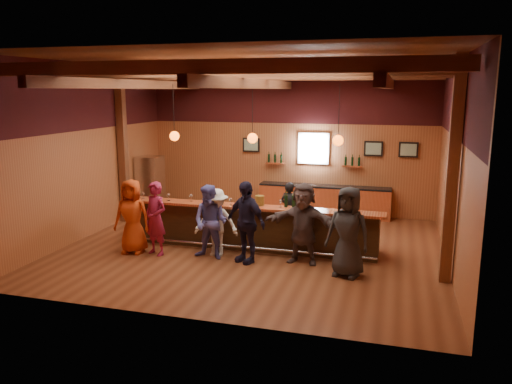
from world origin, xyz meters
TOP-DOWN VIEW (x-y plane):
  - room at (0.00, 0.06)m, footprint 9.04×9.00m
  - bar_counter at (0.02, 0.15)m, footprint 6.30×1.07m
  - back_bar_cabinet at (1.20, 3.72)m, footprint 4.00×0.52m
  - window at (0.80, 3.95)m, footprint 0.95×0.09m
  - framed_pictures at (1.67, 3.94)m, footprint 5.35×0.05m
  - wine_shelves at (0.80, 3.88)m, footprint 3.00×0.18m
  - pendant_lights at (0.00, 0.00)m, footprint 4.24×0.24m
  - stainless_fridge at (-4.10, 2.60)m, footprint 0.70×0.70m
  - customer_orange at (-2.65, -1.08)m, footprint 0.91×0.64m
  - customer_redvest at (-2.05, -1.05)m, footprint 0.74×0.60m
  - customer_denim at (-0.72, -0.97)m, footprint 0.90×0.74m
  - customer_white at (-0.67, -0.74)m, footprint 1.08×0.69m
  - customer_navy at (0.13, -0.97)m, footprint 1.17×0.90m
  - customer_brown at (1.37, -0.70)m, footprint 1.73×0.68m
  - customer_dark at (2.41, -1.22)m, footprint 1.05×0.82m
  - bartender at (0.65, 1.24)m, footprint 0.61×0.49m
  - ice_bucket at (0.20, -0.07)m, footprint 0.21×0.21m
  - bottle_a at (0.84, -0.06)m, footprint 0.08×0.08m
  - bottle_b at (1.01, -0.02)m, footprint 0.08×0.08m
  - glass_a at (-2.85, -0.14)m, footprint 0.07×0.07m
  - glass_b at (-2.12, -0.21)m, footprint 0.08×0.08m
  - glass_c at (-1.55, -0.12)m, footprint 0.08×0.08m
  - glass_d at (-0.95, -0.27)m, footprint 0.08×0.08m
  - glass_e at (-0.48, -0.23)m, footprint 0.08×0.08m
  - glass_f at (0.72, -0.13)m, footprint 0.08×0.08m
  - glass_g at (1.40, -0.21)m, footprint 0.09×0.09m
  - glass_h at (2.21, -0.24)m, footprint 0.09×0.09m

SIDE VIEW (x-z plane):
  - back_bar_cabinet at x=1.20m, z-range 0.00..0.95m
  - bar_counter at x=0.02m, z-range -0.03..1.08m
  - bartender at x=0.65m, z-range 0.00..1.47m
  - customer_white at x=-0.67m, z-range 0.00..1.59m
  - customer_denim at x=-0.72m, z-range 0.00..1.71m
  - customer_redvest at x=-2.05m, z-range 0.00..1.74m
  - customer_orange at x=-2.65m, z-range 0.00..1.77m
  - stainless_fridge at x=-4.10m, z-range 0.00..1.80m
  - customer_brown at x=1.37m, z-range 0.00..1.82m
  - customer_navy at x=0.13m, z-range 0.00..1.85m
  - customer_dark at x=2.41m, z-range 0.00..1.89m
  - glass_a at x=-2.85m, z-range 1.14..1.31m
  - ice_bucket at x=0.20m, z-range 1.11..1.34m
  - glass_d at x=-0.95m, z-range 1.15..1.32m
  - glass_e at x=-0.48m, z-range 1.15..1.32m
  - glass_f at x=0.72m, z-range 1.15..1.33m
  - glass_c at x=-1.55m, z-range 1.15..1.33m
  - glass_b at x=-2.12m, z-range 1.15..1.34m
  - glass_g at x=1.40m, z-range 1.15..1.34m
  - glass_h at x=2.21m, z-range 1.15..1.35m
  - bottle_a at x=0.84m, z-range 1.07..1.45m
  - bottle_b at x=1.01m, z-range 1.07..1.45m
  - wine_shelves at x=0.80m, z-range 1.47..1.77m
  - window at x=0.80m, z-range 1.57..2.52m
  - framed_pictures at x=1.67m, z-range 1.88..2.33m
  - pendant_lights at x=0.00m, z-range 2.02..3.39m
  - room at x=0.00m, z-range 0.95..5.47m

